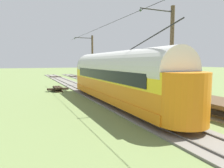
{
  "coord_description": "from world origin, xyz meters",
  "views": [
    {
      "loc": [
        9.41,
        17.51,
        3.45
      ],
      "look_at": [
        2.53,
        1.83,
        1.64
      ],
      "focal_mm": 33.47,
      "sensor_mm": 36.0,
      "label": 1
    }
  ],
  "objects_px": {
    "catenary_pole_foreground": "(92,60)",
    "track_end_bumper": "(105,82)",
    "catenary_pole_mid_near": "(171,57)",
    "vintage_streetcar": "(116,77)",
    "spare_tie_stack": "(58,89)"
  },
  "relations": [
    {
      "from": "catenary_pole_foreground",
      "to": "track_end_bumper",
      "type": "relative_size",
      "value": 4.04
    },
    {
      "from": "vintage_streetcar",
      "to": "catenary_pole_foreground",
      "type": "height_order",
      "value": "catenary_pole_foreground"
    },
    {
      "from": "vintage_streetcar",
      "to": "catenary_pole_foreground",
      "type": "relative_size",
      "value": 2.45
    },
    {
      "from": "vintage_streetcar",
      "to": "spare_tie_stack",
      "type": "xyz_separation_m",
      "value": [
        3.2,
        -9.56,
        -1.99
      ]
    },
    {
      "from": "catenary_pole_foreground",
      "to": "spare_tie_stack",
      "type": "xyz_separation_m",
      "value": [
        5.69,
        4.26,
        -3.52
      ]
    },
    {
      "from": "catenary_pole_foreground",
      "to": "spare_tie_stack",
      "type": "bearing_deg",
      "value": 36.83
    },
    {
      "from": "catenary_pole_foreground",
      "to": "catenary_pole_mid_near",
      "type": "distance_m",
      "value": 17.46
    },
    {
      "from": "vintage_streetcar",
      "to": "catenary_pole_mid_near",
      "type": "height_order",
      "value": "catenary_pole_mid_near"
    },
    {
      "from": "catenary_pole_foreground",
      "to": "spare_tie_stack",
      "type": "height_order",
      "value": "catenary_pole_foreground"
    },
    {
      "from": "catenary_pole_mid_near",
      "to": "track_end_bumper",
      "type": "bearing_deg",
      "value": -96.67
    },
    {
      "from": "spare_tie_stack",
      "to": "track_end_bumper",
      "type": "xyz_separation_m",
      "value": [
        -7.74,
        -4.37,
        0.13
      ]
    },
    {
      "from": "catenary_pole_foreground",
      "to": "track_end_bumper",
      "type": "xyz_separation_m",
      "value": [
        -2.05,
        -0.11,
        -3.39
      ]
    },
    {
      "from": "catenary_pole_mid_near",
      "to": "spare_tie_stack",
      "type": "xyz_separation_m",
      "value": [
        5.69,
        -13.2,
        -3.52
      ]
    },
    {
      "from": "vintage_streetcar",
      "to": "track_end_bumper",
      "type": "distance_m",
      "value": 14.77
    },
    {
      "from": "vintage_streetcar",
      "to": "catenary_pole_mid_near",
      "type": "bearing_deg",
      "value": 124.36
    }
  ]
}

